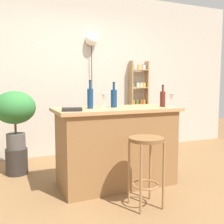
# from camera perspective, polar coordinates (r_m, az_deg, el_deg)

# --- Properties ---
(ground) EXTENTS (12.00, 12.00, 0.00)m
(ground) POSITION_cam_1_polar(r_m,az_deg,el_deg) (3.13, 3.19, -16.91)
(ground) COLOR brown
(back_wall) EXTENTS (6.40, 0.10, 2.80)m
(back_wall) POSITION_cam_1_polar(r_m,az_deg,el_deg) (4.71, -7.24, 8.22)
(back_wall) COLOR #BCB2A3
(back_wall) RESTS_ON ground
(kitchen_counter) EXTENTS (1.47, 0.70, 0.94)m
(kitchen_counter) POSITION_cam_1_polar(r_m,az_deg,el_deg) (3.24, 0.90, -7.29)
(kitchen_counter) COLOR olive
(kitchen_counter) RESTS_ON ground
(bar_stool) EXTENTS (0.35, 0.35, 0.70)m
(bar_stool) POSITION_cam_1_polar(r_m,az_deg,el_deg) (2.66, 7.34, -9.23)
(bar_stool) COLOR #997047
(bar_stool) RESTS_ON ground
(spice_shelf) EXTENTS (0.35, 0.15, 1.64)m
(spice_shelf) POSITION_cam_1_polar(r_m,az_deg,el_deg) (5.02, 5.76, 1.73)
(spice_shelf) COLOR #A87F51
(spice_shelf) RESTS_ON ground
(plant_stool) EXTENTS (0.29, 0.29, 0.35)m
(plant_stool) POSITION_cam_1_polar(r_m,az_deg,el_deg) (3.88, -19.80, -9.94)
(plant_stool) COLOR #2D2823
(plant_stool) RESTS_ON ground
(potted_plant) EXTENTS (0.55, 0.49, 0.78)m
(potted_plant) POSITION_cam_1_polar(r_m,az_deg,el_deg) (3.75, -20.18, 0.24)
(potted_plant) COLOR #514C47
(potted_plant) RESTS_ON plant_stool
(bottle_vinegar) EXTENTS (0.07, 0.07, 0.33)m
(bottle_vinegar) POSITION_cam_1_polar(r_m,az_deg,el_deg) (3.06, -4.71, 3.07)
(bottle_vinegar) COLOR navy
(bottle_vinegar) RESTS_ON kitchen_counter
(bottle_soda_blue) EXTENTS (0.08, 0.08, 0.31)m
(bottle_soda_blue) POSITION_cam_1_polar(r_m,az_deg,el_deg) (3.21, 0.40, 3.08)
(bottle_soda_blue) COLOR navy
(bottle_soda_blue) RESTS_ON kitchen_counter
(bottle_wine_red) EXTENTS (0.07, 0.07, 0.27)m
(bottle_wine_red) POSITION_cam_1_polar(r_m,az_deg,el_deg) (3.38, 10.84, 2.90)
(bottle_wine_red) COLOR #5B2319
(bottle_wine_red) RESTS_ON kitchen_counter
(wine_glass_left) EXTENTS (0.07, 0.07, 0.16)m
(wine_glass_left) POSITION_cam_1_polar(r_m,az_deg,el_deg) (3.27, 12.67, 3.00)
(wine_glass_left) COLOR silver
(wine_glass_left) RESTS_ON kitchen_counter
(wine_glass_center) EXTENTS (0.07, 0.07, 0.16)m
(wine_glass_center) POSITION_cam_1_polar(r_m,az_deg,el_deg) (3.16, -1.72, 3.05)
(wine_glass_center) COLOR silver
(wine_glass_center) RESTS_ON kitchen_counter
(cookbook) EXTENTS (0.24, 0.19, 0.03)m
(cookbook) POSITION_cam_1_polar(r_m,az_deg,el_deg) (2.82, -8.63, 0.58)
(cookbook) COLOR black
(cookbook) RESTS_ON kitchen_counter
(pendant_globe_light) EXTENTS (0.21, 0.21, 2.09)m
(pendant_globe_light) POSITION_cam_1_polar(r_m,az_deg,el_deg) (4.72, -4.43, 14.96)
(pendant_globe_light) COLOR black
(pendant_globe_light) RESTS_ON ground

